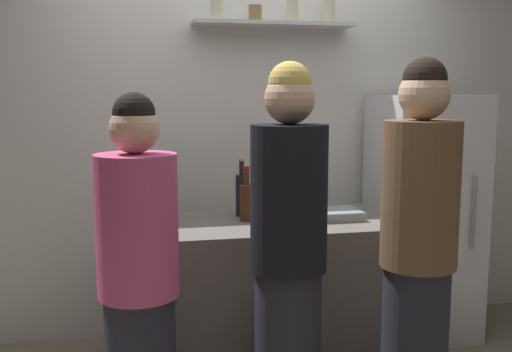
{
  "coord_description": "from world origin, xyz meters",
  "views": [
    {
      "loc": [
        -0.74,
        -2.64,
        1.6
      ],
      "look_at": [
        -0.08,
        0.48,
        1.15
      ],
      "focal_mm": 41.35,
      "sensor_mm": 36.0,
      "label": 1
    }
  ],
  "objects": [
    {
      "name": "back_wall_assembly",
      "position": [
        0.0,
        1.25,
        1.31
      ],
      "size": [
        4.8,
        0.32,
        2.6
      ],
      "color": "white",
      "rests_on": "ground"
    },
    {
      "name": "refrigerator",
      "position": [
        1.12,
        0.85,
        0.79
      ],
      "size": [
        0.62,
        0.62,
        1.58
      ],
      "color": "white",
      "rests_on": "ground"
    },
    {
      "name": "counter",
      "position": [
        -0.08,
        0.48,
        0.45
      ],
      "size": [
        1.5,
        0.74,
        0.9
      ],
      "primitive_type": "cube",
      "color": "#66605B",
      "rests_on": "ground"
    },
    {
      "name": "baking_pan",
      "position": [
        0.33,
        0.44,
        0.92
      ],
      "size": [
        0.34,
        0.24,
        0.05
      ],
      "primitive_type": "cube",
      "color": "gray",
      "rests_on": "counter"
    },
    {
      "name": "utensil_holder",
      "position": [
        0.08,
        0.61,
        0.95
      ],
      "size": [
        0.1,
        0.1,
        0.22
      ],
      "color": "#B2B2B7",
      "rests_on": "counter"
    },
    {
      "name": "wine_bottle_amber_glass",
      "position": [
        -0.13,
        0.49,
        1.01
      ],
      "size": [
        0.07,
        0.07,
        0.31
      ],
      "color": "#472814",
      "rests_on": "counter"
    },
    {
      "name": "wine_bottle_dark_glass",
      "position": [
        -0.13,
        0.63,
        1.03
      ],
      "size": [
        0.07,
        0.07,
        0.33
      ],
      "color": "black",
      "rests_on": "counter"
    },
    {
      "name": "wine_bottle_green_glass",
      "position": [
        -0.58,
        0.57,
        1.03
      ],
      "size": [
        0.07,
        0.07,
        0.34
      ],
      "color": "#19471E",
      "rests_on": "counter"
    },
    {
      "name": "water_bottle_plastic",
      "position": [
        0.6,
        0.26,
        0.99
      ],
      "size": [
        0.08,
        0.08,
        0.21
      ],
      "color": "silver",
      "rests_on": "counter"
    },
    {
      "name": "person_pink_top",
      "position": [
        -0.73,
        -0.2,
        0.79
      ],
      "size": [
        0.34,
        0.34,
        1.6
      ],
      "rotation": [
        0.0,
        0.0,
        4.33
      ],
      "color": "#262633",
      "rests_on": "ground"
    },
    {
      "name": "person_blonde",
      "position": [
        -0.07,
        -0.18,
        0.86
      ],
      "size": [
        0.34,
        0.34,
        1.73
      ],
      "rotation": [
        0.0,
        0.0,
        2.91
      ],
      "color": "#262633",
      "rests_on": "ground"
    },
    {
      "name": "person_brown_jacket",
      "position": [
        0.5,
        -0.28,
        0.87
      ],
      "size": [
        0.34,
        0.34,
        1.75
      ],
      "rotation": [
        0.0,
        0.0,
        4.74
      ],
      "color": "#262633",
      "rests_on": "ground"
    }
  ]
}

